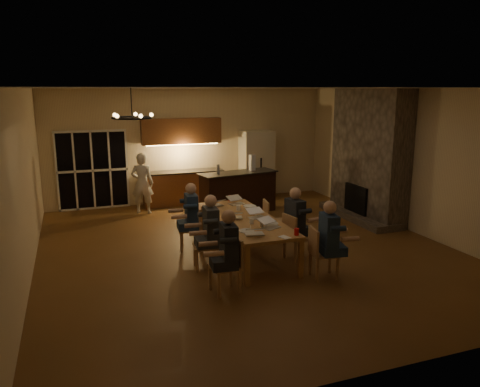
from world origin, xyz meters
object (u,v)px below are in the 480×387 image
object	(u,v)px
mug_mid	(238,208)
can_cola	(216,199)
refrigerator	(257,165)
chair_right_near	(324,253)
bar_blender	(252,162)
chair_right_far	(275,221)
laptop_a	(254,228)
can_silver	(262,224)
laptop_c	(234,212)
redcup_mid	(216,212)
plate_left	(247,231)
person_left_near	(229,253)
plate_far	(250,206)
person_right_mid	(295,223)
laptop_d	(257,212)
dining_table	(245,236)
chair_right_mid	(298,237)
mug_back	(213,208)
standing_person	(142,183)
person_right_near	(328,241)
redcup_far	(230,198)
laptop_b	(271,222)
bar_island	(238,193)
mug_front	(251,221)
chair_left_far	(190,228)
person_left_mid	(211,233)
chair_left_mid	(206,245)
laptop_f	(237,199)
plate_near	(271,224)
chair_left_near	(225,266)
chandelier	(132,118)
laptop_e	(215,201)
bar_bottle	(218,169)

from	to	relation	value
mug_mid	can_cola	distance (m)	0.89
refrigerator	chair_right_near	xyz separation A→B (m)	(-1.16, -5.99, -0.55)
bar_blender	chair_right_far	bearing A→B (deg)	-112.64
laptop_a	can_silver	size ratio (longest dim) A/B	2.67
laptop_c	redcup_mid	world-z (taller)	laptop_c
plate_left	bar_blender	size ratio (longest dim) A/B	0.65
person_left_near	laptop_c	world-z (taller)	person_left_near
laptop_a	plate_far	xyz separation A→B (m)	(0.62, 1.83, -0.10)
person_right_mid	laptop_d	distance (m)	0.74
dining_table	laptop_a	distance (m)	1.16
chair_right_mid	mug_back	world-z (taller)	chair_right_mid
standing_person	mug_back	distance (m)	3.27
chair_right_mid	person_right_near	distance (m)	1.08
person_right_near	redcup_far	bearing A→B (deg)	22.76
refrigerator	plate_far	size ratio (longest dim) A/B	7.22
laptop_b	mug_back	xyz separation A→B (m)	(-0.61, 1.55, -0.06)
bar_island	chair_right_near	distance (m)	4.58
laptop_b	mug_front	size ratio (longest dim) A/B	3.20
mug_mid	can_cola	size ratio (longest dim) A/B	0.83
mug_front	can_silver	world-z (taller)	can_silver
chair_left_far	person_left_mid	bearing A→B (deg)	19.59
chair_left_mid	laptop_f	size ratio (longest dim) A/B	2.78
dining_table	plate_near	xyz separation A→B (m)	(0.30, -0.57, 0.38)
mug_front	redcup_mid	xyz separation A→B (m)	(-0.43, 0.81, 0.01)
redcup_mid	chair_left_near	bearing A→B (deg)	-103.29
person_left_near	chandelier	world-z (taller)	chandelier
bar_blender	person_left_mid	bearing A→B (deg)	-132.90
chandelier	plate_left	bearing A→B (deg)	-2.59
refrigerator	chair_right_mid	bearing A→B (deg)	-103.16
chair_left_mid	chair_right_mid	bearing A→B (deg)	93.98
person_right_mid	can_cola	world-z (taller)	person_right_mid
person_left_near	plate_left	distance (m)	0.97
chair_left_near	person_right_mid	world-z (taller)	person_right_mid
person_left_mid	laptop_b	xyz separation A→B (m)	(1.04, -0.27, 0.17)
plate_near	chair_left_far	bearing A→B (deg)	135.13
bar_island	laptop_e	distance (m)	2.32
chair_right_far	mug_back	world-z (taller)	chair_right_far
chair_right_near	redcup_mid	bearing A→B (deg)	44.06
can_cola	bar_island	bearing A→B (deg)	55.53
plate_left	laptop_b	bearing A→B (deg)	5.65
laptop_c	can_silver	size ratio (longest dim) A/B	2.67
refrigerator	laptop_b	bearing A→B (deg)	-109.27
chair_left_mid	laptop_b	xyz separation A→B (m)	(1.12, -0.35, 0.42)
mug_mid	person_left_near	bearing A→B (deg)	-113.41
mug_front	can_cola	xyz separation A→B (m)	(-0.12, 1.86, 0.01)
plate_near	refrigerator	bearing A→B (deg)	70.98
chandelier	laptop_b	distance (m)	3.01
redcup_mid	bar_bottle	xyz separation A→B (m)	(0.86, 2.59, 0.39)
laptop_a	dining_table	bearing A→B (deg)	-91.39
laptop_d	standing_person	bearing A→B (deg)	105.72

